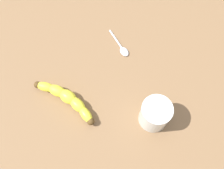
# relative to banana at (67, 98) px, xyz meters

# --- Properties ---
(wooden_tabletop) EXTENTS (1.20, 1.20, 0.03)m
(wooden_tabletop) POSITION_rel_banana_xyz_m (-0.14, -0.15, -0.03)
(wooden_tabletop) COLOR brown
(wooden_tabletop) RESTS_ON ground
(banana) EXTENTS (0.20, 0.09, 0.04)m
(banana) POSITION_rel_banana_xyz_m (0.00, 0.00, 0.00)
(banana) COLOR yellow
(banana) RESTS_ON wooden_tabletop
(smoothie_glass) EXTENTS (0.08, 0.08, 0.09)m
(smoothie_glass) POSITION_rel_banana_xyz_m (-0.25, -0.02, 0.02)
(smoothie_glass) COLOR silver
(smoothie_glass) RESTS_ON wooden_tabletop
(teaspoon) EXTENTS (0.09, 0.09, 0.01)m
(teaspoon) POSITION_rel_banana_xyz_m (-0.11, -0.21, -0.01)
(teaspoon) COLOR silver
(teaspoon) RESTS_ON wooden_tabletop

